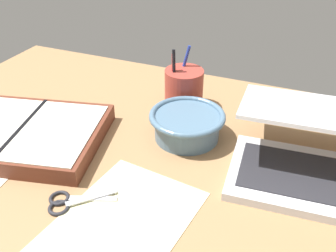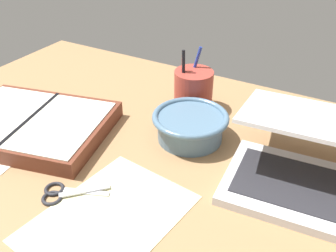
{
  "view_description": "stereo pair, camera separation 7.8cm",
  "coord_description": "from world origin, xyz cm",
  "px_view_note": "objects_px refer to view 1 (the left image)",
  "views": [
    {
      "loc": [
        24.95,
        -52.27,
        51.46
      ],
      "look_at": [
        -0.28,
        8.36,
        9.0
      ],
      "focal_mm": 40.0,
      "sensor_mm": 36.0,
      "label": 1
    },
    {
      "loc": [
        31.97,
        -48.84,
        51.46
      ],
      "look_at": [
        -0.28,
        8.36,
        9.0
      ],
      "focal_mm": 40.0,
      "sensor_mm": 36.0,
      "label": 2
    }
  ],
  "objects_px": {
    "laptop": "(317,156)",
    "pen_cup": "(184,88)",
    "bowl": "(187,124)",
    "planner": "(23,135)",
    "scissors": "(67,202)"
  },
  "relations": [
    {
      "from": "pen_cup",
      "to": "planner",
      "type": "distance_m",
      "value": 0.4
    },
    {
      "from": "scissors",
      "to": "planner",
      "type": "bearing_deg",
      "value": 114.9
    },
    {
      "from": "pen_cup",
      "to": "planner",
      "type": "xyz_separation_m",
      "value": [
        -0.28,
        -0.29,
        -0.03
      ]
    },
    {
      "from": "bowl",
      "to": "planner",
      "type": "height_order",
      "value": "bowl"
    },
    {
      "from": "laptop",
      "to": "pen_cup",
      "type": "xyz_separation_m",
      "value": [
        -0.34,
        0.16,
        0.0
      ]
    },
    {
      "from": "bowl",
      "to": "scissors",
      "type": "bearing_deg",
      "value": -114.18
    },
    {
      "from": "laptop",
      "to": "planner",
      "type": "bearing_deg",
      "value": -172.52
    },
    {
      "from": "bowl",
      "to": "scissors",
      "type": "relative_size",
      "value": 1.42
    },
    {
      "from": "bowl",
      "to": "scissors",
      "type": "xyz_separation_m",
      "value": [
        -0.13,
        -0.29,
        -0.03
      ]
    },
    {
      "from": "scissors",
      "to": "bowl",
      "type": "bearing_deg",
      "value": 32.18
    },
    {
      "from": "bowl",
      "to": "pen_cup",
      "type": "distance_m",
      "value": 0.15
    },
    {
      "from": "pen_cup",
      "to": "planner",
      "type": "relative_size",
      "value": 0.4
    },
    {
      "from": "scissors",
      "to": "laptop",
      "type": "bearing_deg",
      "value": -1.53
    },
    {
      "from": "pen_cup",
      "to": "bowl",
      "type": "bearing_deg",
      "value": -66.28
    },
    {
      "from": "laptop",
      "to": "planner",
      "type": "distance_m",
      "value": 0.63
    }
  ]
}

